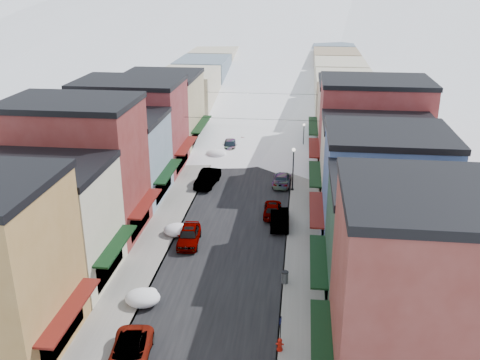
% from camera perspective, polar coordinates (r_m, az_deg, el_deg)
% --- Properties ---
extents(road, '(10.00, 160.00, 0.01)m').
position_cam_1_polar(road, '(85.33, 2.49, 5.82)').
color(road, black).
rests_on(road, ground).
extents(sidewalk_left, '(3.20, 160.00, 0.15)m').
position_cam_1_polar(sidewalk_left, '(86.02, -1.92, 6.00)').
color(sidewalk_left, gray).
rests_on(sidewalk_left, ground).
extents(sidewalk_right, '(3.20, 160.00, 0.15)m').
position_cam_1_polar(sidewalk_right, '(85.11, 6.95, 5.70)').
color(sidewalk_right, gray).
rests_on(sidewalk_right, ground).
extents(curb_left, '(0.10, 160.00, 0.15)m').
position_cam_1_polar(curb_left, '(85.81, -0.89, 5.98)').
color(curb_left, slate).
rests_on(curb_left, ground).
extents(curb_right, '(0.10, 160.00, 0.15)m').
position_cam_1_polar(curb_right, '(85.11, 5.90, 5.74)').
color(curb_right, slate).
rests_on(curb_right, ground).
extents(bldg_l_cream, '(11.30, 8.20, 9.50)m').
position_cam_1_polar(bldg_l_cream, '(43.30, -20.27, -4.31)').
color(bldg_l_cream, beige).
rests_on(bldg_l_cream, ground).
extents(bldg_l_brick_near, '(12.30, 8.20, 12.50)m').
position_cam_1_polar(bldg_l_brick_near, '(49.62, -17.02, 1.17)').
color(bldg_l_brick_near, maroon).
rests_on(bldg_l_brick_near, ground).
extents(bldg_l_grayblue, '(11.30, 9.20, 9.00)m').
position_cam_1_polar(bldg_l_grayblue, '(57.44, -13.12, 2.38)').
color(bldg_l_grayblue, gray).
rests_on(bldg_l_grayblue, ground).
extents(bldg_l_brick_far, '(13.30, 9.20, 11.00)m').
position_cam_1_polar(bldg_l_brick_far, '(65.62, -11.46, 5.74)').
color(bldg_l_brick_far, maroon).
rests_on(bldg_l_brick_far, ground).
extents(bldg_l_tan, '(11.30, 11.20, 10.00)m').
position_cam_1_polar(bldg_l_tan, '(74.74, -8.39, 7.39)').
color(bldg_l_tan, tan).
rests_on(bldg_l_tan, ground).
extents(bldg_r_brick_near, '(12.30, 9.20, 12.50)m').
position_cam_1_polar(bldg_r_brick_near, '(30.83, 20.65, -11.91)').
color(bldg_r_brick_near, maroon).
rests_on(bldg_r_brick_near, ground).
extents(bldg_r_green, '(11.30, 9.20, 9.50)m').
position_cam_1_polar(bldg_r_green, '(39.08, 16.76, -6.67)').
color(bldg_r_green, '#1C3C2A').
rests_on(bldg_r_green, ground).
extents(bldg_r_blue, '(11.30, 9.20, 10.50)m').
position_cam_1_polar(bldg_r_blue, '(46.96, 15.11, -1.06)').
color(bldg_r_blue, '#3E568C').
rests_on(bldg_r_blue, ground).
extents(bldg_r_cream, '(12.30, 9.20, 9.00)m').
position_cam_1_polar(bldg_r_cream, '(55.65, 14.35, 1.66)').
color(bldg_r_cream, beige).
rests_on(bldg_r_cream, ground).
extents(bldg_r_brick_far, '(13.30, 9.20, 11.50)m').
position_cam_1_polar(bldg_r_brick_far, '(63.89, 13.95, 5.35)').
color(bldg_r_brick_far, maroon).
rests_on(bldg_r_brick_far, ground).
extents(bldg_r_tan, '(11.30, 11.20, 9.50)m').
position_cam_1_polar(bldg_r_tan, '(73.64, 12.24, 6.73)').
color(bldg_r_tan, tan).
rests_on(bldg_r_tan, ground).
extents(distant_blocks, '(34.00, 55.00, 8.00)m').
position_cam_1_polar(distant_blocks, '(106.90, 3.48, 11.10)').
color(distant_blocks, gray).
rests_on(distant_blocks, ground).
extents(overhead_cables, '(16.40, 15.04, 0.04)m').
position_cam_1_polar(overhead_cables, '(71.73, 1.80, 8.01)').
color(overhead_cables, black).
rests_on(overhead_cables, ground).
extents(car_white_suv, '(2.95, 5.41, 1.44)m').
position_cam_1_polar(car_white_suv, '(34.97, -11.73, -17.66)').
color(car_white_suv, '#BDBDBF').
rests_on(car_white_suv, ground).
extents(car_silver_sedan, '(2.23, 4.76, 1.58)m').
position_cam_1_polar(car_silver_sedan, '(47.75, -5.46, -5.90)').
color(car_silver_sedan, gray).
rests_on(car_silver_sedan, ground).
extents(car_dark_hatch, '(2.43, 5.36, 1.71)m').
position_cam_1_polar(car_dark_hatch, '(60.53, -3.48, 0.19)').
color(car_dark_hatch, black).
rests_on(car_dark_hatch, ground).
extents(car_silver_wagon, '(2.42, 5.07, 1.43)m').
position_cam_1_polar(car_silver_wagon, '(72.64, -1.07, 3.70)').
color(car_silver_wagon, '#ABACB3').
rests_on(car_silver_wagon, ground).
extents(car_green_sedan, '(1.97, 5.00, 1.62)m').
position_cam_1_polar(car_green_sedan, '(50.91, 4.24, -4.05)').
color(car_green_sedan, black).
rests_on(car_green_sedan, ground).
extents(car_gray_suv, '(1.82, 4.36, 1.47)m').
position_cam_1_polar(car_gray_suv, '(53.01, 3.49, -3.06)').
color(car_gray_suv, gray).
rests_on(car_gray_suv, ground).
extents(car_black_sedan, '(2.19, 4.91, 1.40)m').
position_cam_1_polar(car_black_sedan, '(60.81, 4.50, 0.11)').
color(car_black_sedan, black).
rests_on(car_black_sedan, ground).
extents(car_lane_silver, '(1.76, 4.28, 1.45)m').
position_cam_1_polar(car_lane_silver, '(74.66, 0.17, 4.19)').
color(car_lane_silver, '#A2A5AB').
rests_on(car_lane_silver, ground).
extents(car_lane_white, '(3.59, 6.45, 1.71)m').
position_cam_1_polar(car_lane_white, '(98.27, 3.53, 8.34)').
color(car_lane_white, silver).
rests_on(car_lane_white, ground).
extents(fire_hydrant, '(0.51, 0.39, 0.88)m').
position_cam_1_polar(fire_hydrant, '(35.30, 4.27, -17.12)').
color(fire_hydrant, '#B41509').
rests_on(fire_hydrant, sidewalk_right).
extents(parking_sign, '(0.11, 0.31, 2.33)m').
position_cam_1_polar(parking_sign, '(34.94, 4.33, -15.60)').
color(parking_sign, black).
rests_on(parking_sign, sidewalk_right).
extents(trash_can, '(0.57, 0.57, 0.96)m').
position_cam_1_polar(trash_can, '(41.84, 4.80, -10.28)').
color(trash_can, '#5A5D5F').
rests_on(trash_can, sidewalk_right).
extents(streetlamp_near, '(0.40, 0.40, 4.84)m').
position_cam_1_polar(streetlamp_near, '(58.26, 5.70, 1.75)').
color(streetlamp_near, black).
rests_on(streetlamp_near, sidewalk_right).
extents(streetlamp_far, '(0.32, 0.32, 3.87)m').
position_cam_1_polar(streetlamp_far, '(71.78, 6.81, 4.90)').
color(streetlamp_far, black).
rests_on(streetlamp_far, sidewalk_right).
extents(planter_near, '(0.72, 0.67, 0.65)m').
position_cam_1_polar(planter_near, '(35.82, 8.65, -16.85)').
color(planter_near, '#407133').
rests_on(planter_near, sidewalk_right).
extents(snow_pile_near, '(2.57, 2.78, 1.09)m').
position_cam_1_polar(snow_pile_near, '(40.19, -10.28, -12.22)').
color(snow_pile_near, white).
rests_on(snow_pile_near, ground).
extents(snow_pile_mid, '(2.51, 2.74, 1.06)m').
position_cam_1_polar(snow_pile_mid, '(49.51, -6.66, -5.29)').
color(snow_pile_mid, white).
rests_on(snow_pile_mid, ground).
extents(snow_pile_far, '(2.67, 2.84, 1.13)m').
position_cam_1_polar(snow_pile_far, '(69.87, -2.55, 2.82)').
color(snow_pile_far, white).
rests_on(snow_pile_far, ground).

